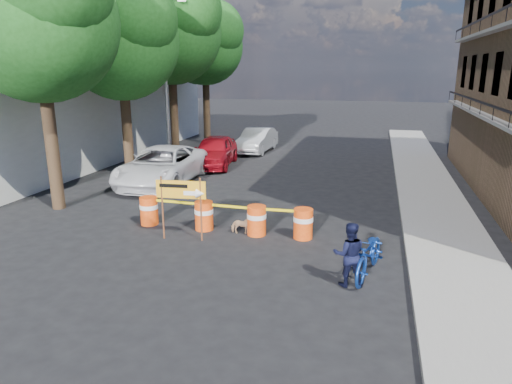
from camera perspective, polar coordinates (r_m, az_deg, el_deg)
The scene contains 19 objects.
ground at distance 12.93m, azimuth -4.45°, elevation -6.85°, with size 120.00×120.00×0.00m, color black.
sidewalk_east at distance 18.07m, azimuth 21.19°, elevation -1.14°, with size 2.40×40.00×0.15m, color gray.
white_building at distance 27.32m, azimuth -24.17°, elevation 10.07°, with size 8.00×22.00×6.00m, color silver.
tree_near at distance 17.16m, azimuth -25.53°, elevation 18.89°, with size 5.46×5.20×9.15m.
tree_mid_a at distance 21.25m, azimuth -16.43°, elevation 17.78°, with size 5.25×5.00×8.68m.
tree_mid_b at distance 25.72m, azimuth -10.53°, elevation 19.18°, with size 5.67×5.40×9.62m.
tree_far at distance 30.30m, azimuth -6.30°, elevation 17.76°, with size 5.04×4.80×8.84m.
streetlamp at distance 23.05m, azimuth -11.09°, elevation 13.80°, with size 1.25×0.18×8.00m.
barrel_far_left at distance 14.95m, azimuth -13.22°, elevation -2.22°, with size 0.58×0.58×0.90m.
barrel_mid_left at distance 14.17m, azimuth -6.52°, elevation -2.87°, with size 0.58×0.58×0.90m.
barrel_mid_right at distance 13.64m, azimuth 0.08°, elevation -3.50°, with size 0.58×0.58×0.90m.
barrel_far_right at distance 13.44m, azimuth 5.92°, elevation -3.87°, with size 0.58×0.58×0.90m.
detour_sign at distance 13.11m, azimuth -8.57°, elevation -0.31°, with size 1.46×0.29×1.88m.
pedestrian at distance 10.67m, azimuth 11.56°, elevation -7.64°, with size 0.74×0.58×1.52m, color black.
bicycle at distance 11.13m, azimuth 14.19°, elevation -5.06°, with size 0.75×1.14×2.16m, color #133B9F.
dog at distance 13.78m, azimuth -1.82°, elevation -4.22°, with size 0.28×0.63×0.53m, color tan.
suv_white at distance 20.02m, azimuth -11.68°, elevation 3.23°, with size 2.62×5.67×1.58m, color white.
sedan_red at distance 23.31m, azimuth -5.19°, elevation 5.13°, with size 1.83×4.55×1.55m, color maroon.
sedan_silver at distance 27.22m, azimuth 0.13°, elevation 6.50°, with size 1.49×4.27×1.41m, color silver.
Camera 1 is at (4.01, -11.29, 4.86)m, focal length 32.00 mm.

